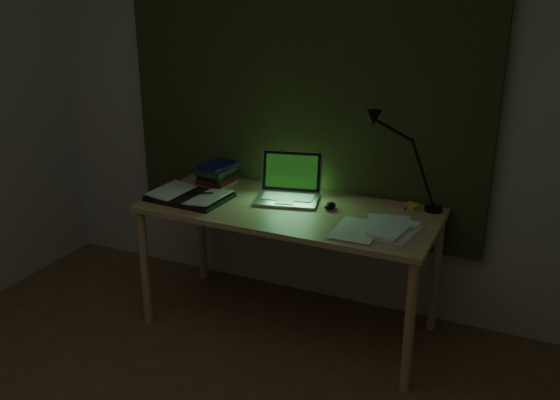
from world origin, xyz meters
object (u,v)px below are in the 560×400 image
Objects in this scene: open_textbook at (190,196)px; book_stack at (218,174)px; loose_papers at (380,228)px; desk_lamp at (437,164)px; laptop at (287,180)px; desk at (289,268)px.

book_stack is at bearing 87.51° from open_textbook.
loose_papers is 0.49m from desk_lamp.
open_textbook is at bearing -95.57° from book_stack.
book_stack is (-0.49, 0.08, -0.05)m from laptop.
desk is 3.08× the size of desk_lamp.
desk is 0.70m from open_textbook.
laptop is 1.05× the size of loose_papers.
desk_lamp is at bearing 0.24° from laptop.
desk is 4.32× the size of loose_papers.
open_textbook is 0.83× the size of desk_lamp.
desk is at bearing -147.25° from desk_lamp.
laptop reaches higher than book_stack.
loose_papers is at bearing 3.94° from open_textbook.
desk_lamp is at bearing 19.74° from open_textbook.
laptop is 0.81m from desk_lamp.
open_textbook is at bearing -179.13° from loose_papers.
laptop reaches higher than open_textbook.
laptop reaches higher than loose_papers.
book_stack is 0.58× the size of loose_papers.
desk_lamp reaches higher than loose_papers.
desk_lamp reaches higher than open_textbook.
desk_lamp is (0.78, 0.19, 0.14)m from laptop.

